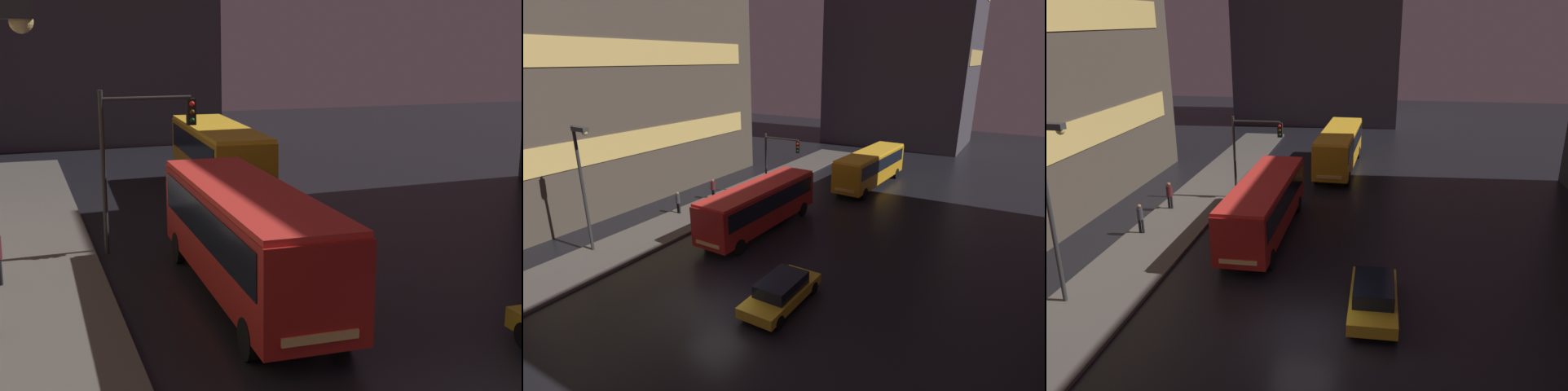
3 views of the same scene
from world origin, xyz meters
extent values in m
plane|color=black|center=(0.00, 0.00, 0.00)|extent=(120.00, 120.00, 0.00)
cube|color=#56514C|center=(-9.00, 10.00, 0.07)|extent=(4.00, 48.00, 0.15)
cube|color=#4C4238|center=(-19.07, 9.58, 8.46)|extent=(10.00, 26.75, 16.92)
cube|color=#EAC66B|center=(-14.12, 9.58, 5.16)|extent=(0.24, 22.74, 1.80)
cube|color=#EAC66B|center=(-14.12, 9.58, 11.59)|extent=(0.24, 22.74, 1.80)
cube|color=#423D47|center=(-4.60, 44.66, 14.68)|extent=(18.00, 12.00, 29.37)
cube|color=#EAC66B|center=(4.35, 44.66, 11.27)|extent=(0.24, 10.20, 1.80)
cube|color=#AD1E19|center=(-3.40, 8.77, 1.78)|extent=(2.69, 10.54, 2.45)
cube|color=black|center=(-3.40, 8.77, 2.25)|extent=(2.74, 9.71, 1.10)
cube|color=red|center=(-3.40, 8.77, 3.08)|extent=(2.64, 10.33, 0.16)
cube|color=#F4CC72|center=(-3.49, 3.49, 0.95)|extent=(1.77, 0.13, 0.20)
cylinder|color=black|center=(-2.30, 4.89, 0.50)|extent=(0.27, 1.00, 1.00)
cylinder|color=black|center=(-4.63, 4.93, 0.50)|extent=(0.27, 1.00, 1.00)
cylinder|color=black|center=(-2.18, 12.60, 0.50)|extent=(0.27, 1.00, 1.00)
cylinder|color=black|center=(-4.51, 12.64, 0.50)|extent=(0.27, 1.00, 1.00)
cube|color=orange|center=(-0.44, 22.31, 1.81)|extent=(3.04, 10.64, 2.52)
cube|color=black|center=(-0.44, 22.31, 2.32)|extent=(3.06, 9.80, 1.10)
cube|color=yellow|center=(-0.44, 22.31, 3.15)|extent=(2.98, 10.43, 0.16)
cube|color=#F4CC72|center=(-0.70, 17.03, 0.95)|extent=(1.76, 0.19, 0.20)
cylinder|color=black|center=(0.52, 18.39, 0.50)|extent=(0.30, 1.01, 1.00)
cylinder|color=black|center=(-1.79, 18.50, 0.50)|extent=(0.30, 1.01, 1.00)
cylinder|color=black|center=(0.91, 26.11, 0.50)|extent=(0.30, 1.01, 1.00)
cylinder|color=black|center=(-1.40, 26.22, 0.50)|extent=(0.30, 1.01, 1.00)
cube|color=gold|center=(2.60, 1.75, 0.55)|extent=(1.91, 4.67, 0.50)
cube|color=black|center=(2.60, 1.75, 1.10)|extent=(1.61, 2.57, 0.60)
cylinder|color=black|center=(3.46, 0.11, 0.32)|extent=(0.20, 0.64, 0.64)
cylinder|color=black|center=(1.73, 0.12, 0.32)|extent=(0.20, 0.64, 0.64)
cylinder|color=black|center=(3.47, 3.38, 0.32)|extent=(0.20, 0.64, 0.64)
cylinder|color=black|center=(1.74, 3.38, 0.32)|extent=(0.20, 0.64, 0.64)
cylinder|color=black|center=(-10.24, 7.82, 0.55)|extent=(0.14, 0.14, 0.79)
cylinder|color=black|center=(-10.06, 7.82, 0.55)|extent=(0.14, 0.14, 0.79)
cylinder|color=#333338|center=(-10.15, 7.82, 1.27)|extent=(0.43, 0.43, 0.66)
sphere|color=#8C664C|center=(-10.15, 7.82, 1.71)|extent=(0.22, 0.22, 0.22)
cylinder|color=black|center=(-10.17, 11.71, 0.55)|extent=(0.14, 0.14, 0.80)
cylinder|color=black|center=(-9.99, 11.71, 0.55)|extent=(0.14, 0.14, 0.80)
cylinder|color=#4C191E|center=(-10.08, 11.71, 1.28)|extent=(0.54, 0.54, 0.66)
sphere|color=#8C664C|center=(-10.08, 11.71, 1.72)|extent=(0.22, 0.22, 0.22)
cylinder|color=#2D2D2D|center=(-6.60, 14.38, 2.76)|extent=(0.16, 0.16, 5.52)
cylinder|color=#2D2D2D|center=(-5.09, 14.38, 5.22)|extent=(3.01, 0.12, 0.12)
cube|color=black|center=(-3.59, 14.38, 4.72)|extent=(0.30, 0.24, 0.90)
sphere|color=red|center=(-3.59, 14.24, 5.00)|extent=(0.18, 0.18, 0.18)
sphere|color=#3B2B07|center=(-3.59, 14.24, 4.72)|extent=(0.18, 0.18, 0.18)
sphere|color=black|center=(-3.59, 14.24, 4.44)|extent=(0.18, 0.18, 0.18)
cylinder|color=#2D2D2D|center=(-10.15, 0.60, 3.92)|extent=(0.18, 0.18, 7.54)
cube|color=#383838|center=(-9.55, 0.60, 7.54)|extent=(1.10, 0.36, 0.24)
sphere|color=#F4CC72|center=(-9.15, 0.60, 7.39)|extent=(0.32, 0.32, 0.32)
camera|label=1|loc=(-9.35, -9.68, 7.18)|focal=50.00mm
camera|label=2|loc=(11.37, -12.55, 11.15)|focal=28.00mm
camera|label=3|loc=(2.45, -16.43, 11.26)|focal=35.00mm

